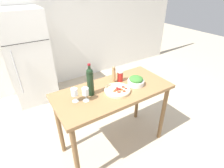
# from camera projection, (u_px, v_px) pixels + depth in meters

# --- Properties ---
(ground_plane) EXTENTS (14.00, 14.00, 0.00)m
(ground_plane) POSITION_uv_depth(u_px,v_px,m) (113.00, 143.00, 2.57)
(ground_plane) COLOR #BCAD93
(wall_back) EXTENTS (6.40, 0.08, 2.60)m
(wall_back) POSITION_uv_depth(u_px,v_px,m) (54.00, 24.00, 3.48)
(wall_back) COLOR silver
(wall_back) RESTS_ON ground_plane
(refrigerator) EXTENTS (0.72, 0.66, 1.69)m
(refrigerator) POSITION_uv_depth(u_px,v_px,m) (29.00, 58.00, 3.15)
(refrigerator) COLOR white
(refrigerator) RESTS_ON ground_plane
(prep_counter) EXTENTS (1.42, 0.67, 0.93)m
(prep_counter) POSITION_uv_depth(u_px,v_px,m) (113.00, 98.00, 2.15)
(prep_counter) COLOR olive
(prep_counter) RESTS_ON ground_plane
(wine_bottle) EXTENTS (0.08, 0.08, 0.38)m
(wine_bottle) POSITION_uv_depth(u_px,v_px,m) (90.00, 81.00, 1.91)
(wine_bottle) COLOR black
(wine_bottle) RESTS_ON prep_counter
(wine_glass_near) EXTENTS (0.07, 0.07, 0.16)m
(wine_glass_near) POSITION_uv_depth(u_px,v_px,m) (85.00, 92.00, 1.84)
(wine_glass_near) COLOR silver
(wine_glass_near) RESTS_ON prep_counter
(wine_glass_far) EXTENTS (0.07, 0.07, 0.16)m
(wine_glass_far) POSITION_uv_depth(u_px,v_px,m) (74.00, 93.00, 1.83)
(wine_glass_far) COLOR silver
(wine_glass_far) RESTS_ON prep_counter
(pepper_mill) EXTENTS (0.05, 0.05, 0.23)m
(pepper_mill) POSITION_uv_depth(u_px,v_px,m) (114.00, 75.00, 2.17)
(pepper_mill) COLOR #AD7F51
(pepper_mill) RESTS_ON prep_counter
(salad_bowl) EXTENTS (0.20, 0.20, 0.12)m
(salad_bowl) POSITION_uv_depth(u_px,v_px,m) (136.00, 81.00, 2.16)
(salad_bowl) COLOR white
(salad_bowl) RESTS_ON prep_counter
(homemade_pizza) EXTENTS (0.31, 0.31, 0.04)m
(homemade_pizza) POSITION_uv_depth(u_px,v_px,m) (117.00, 90.00, 2.04)
(homemade_pizza) COLOR beige
(homemade_pizza) RESTS_ON prep_counter
(salt_canister) EXTENTS (0.07, 0.07, 0.14)m
(salt_canister) POSITION_uv_depth(u_px,v_px,m) (120.00, 76.00, 2.23)
(salt_canister) COLOR #B2231E
(salt_canister) RESTS_ON prep_counter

